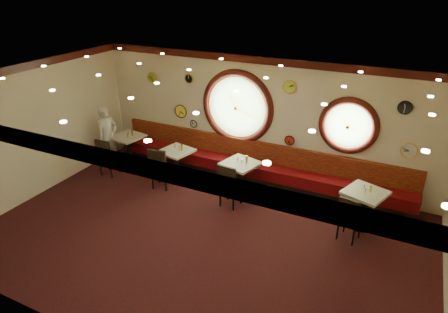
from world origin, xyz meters
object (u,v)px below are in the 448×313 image
(chair_d, at_px, (349,216))
(chair_b, at_px, (159,166))
(table_b, at_px, (177,161))
(condiment_b_salt, at_px, (175,146))
(chair_a, at_px, (106,155))
(condiment_c_bottle, at_px, (246,159))
(condiment_c_salt, at_px, (238,158))
(condiment_d_salt, at_px, (364,187))
(chair_c, at_px, (229,183))
(condiment_d_bottle, at_px, (371,189))
(table_c, at_px, (240,174))
(condiment_a_bottle, at_px, (132,133))
(condiment_d_pepper, at_px, (365,191))
(condiment_a_salt, at_px, (128,132))
(waiter, at_px, (108,136))
(condiment_a_pepper, at_px, (128,135))
(condiment_b_bottle, at_px, (182,147))
(table_a, at_px, (129,146))
(condiment_c_pepper, at_px, (242,161))
(table_d, at_px, (363,205))

(chair_d, bearing_deg, chair_b, -168.39)
(table_b, bearing_deg, condiment_b_salt, 137.23)
(chair_a, xyz_separation_m, condiment_c_bottle, (3.74, 0.70, 0.36))
(condiment_c_salt, relative_size, condiment_c_bottle, 0.52)
(condiment_d_salt, bearing_deg, condiment_c_salt, 177.26)
(chair_c, height_order, condiment_c_bottle, chair_c)
(chair_c, height_order, condiment_d_bottle, chair_c)
(table_c, xyz_separation_m, condiment_a_bottle, (-3.44, 0.30, 0.38))
(table_b, relative_size, condiment_a_bottle, 6.03)
(condiment_b_salt, relative_size, condiment_d_pepper, 1.20)
(chair_a, xyz_separation_m, condiment_a_salt, (-0.01, 0.98, 0.30))
(condiment_c_bottle, bearing_deg, waiter, -178.18)
(condiment_b_salt, bearing_deg, condiment_d_pepper, -3.94)
(condiment_d_pepper, bearing_deg, condiment_d_salt, 105.81)
(table_c, relative_size, condiment_a_pepper, 8.92)
(condiment_b_salt, height_order, condiment_c_bottle, condiment_c_bottle)
(condiment_d_pepper, relative_size, condiment_a_bottle, 0.61)
(condiment_a_bottle, xyz_separation_m, condiment_c_bottle, (3.56, -0.23, 0.03))
(condiment_b_bottle, height_order, waiter, waiter)
(condiment_c_bottle, bearing_deg, table_b, -178.87)
(table_a, distance_m, condiment_c_bottle, 3.70)
(condiment_c_pepper, bearing_deg, condiment_b_bottle, 177.36)
(condiment_a_pepper, bearing_deg, table_c, -2.39)
(condiment_c_salt, bearing_deg, chair_c, -81.10)
(table_c, height_order, condiment_b_bottle, condiment_b_bottle)
(condiment_c_salt, relative_size, condiment_d_pepper, 1.03)
(condiment_a_bottle, bearing_deg, chair_d, -9.85)
(condiment_a_salt, xyz_separation_m, condiment_d_pepper, (6.52, -0.54, 0.01))
(condiment_a_bottle, bearing_deg, condiment_d_bottle, -3.62)
(condiment_b_salt, distance_m, condiment_a_bottle, 1.51)
(condiment_b_bottle, distance_m, waiter, 2.30)
(chair_d, xyz_separation_m, condiment_d_pepper, (0.18, 0.57, 0.33))
(condiment_d_salt, distance_m, condiment_b_bottle, 4.54)
(chair_c, relative_size, condiment_b_bottle, 3.77)
(table_c, relative_size, condiment_c_salt, 10.35)
(chair_b, xyz_separation_m, condiment_a_pepper, (-1.55, 0.76, 0.27))
(condiment_d_salt, bearing_deg, table_b, 179.32)
(chair_c, relative_size, chair_d, 1.07)
(condiment_c_salt, bearing_deg, condiment_a_salt, 176.30)
(condiment_d_pepper, height_order, condiment_b_bottle, condiment_b_bottle)
(condiment_d_pepper, bearing_deg, condiment_d_bottle, 45.04)
(condiment_d_bottle, bearing_deg, table_d, -164.47)
(table_d, bearing_deg, condiment_b_bottle, 177.40)
(condiment_c_salt, height_order, condiment_a_bottle, condiment_a_bottle)
(table_c, height_order, condiment_a_salt, condiment_a_salt)
(condiment_a_salt, distance_m, condiment_a_bottle, 0.19)
(condiment_d_bottle, bearing_deg, chair_b, -174.07)
(table_c, height_order, chair_a, chair_a)
(table_a, xyz_separation_m, condiment_c_salt, (3.42, -0.11, 0.37))
(condiment_b_bottle, xyz_separation_m, condiment_c_bottle, (1.81, -0.01, 0.04))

